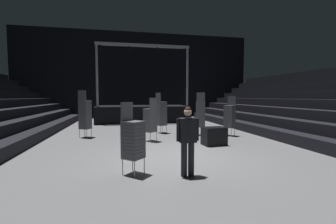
% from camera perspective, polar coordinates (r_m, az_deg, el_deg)
% --- Properties ---
extents(ground_plane, '(22.00, 30.00, 0.10)m').
position_cam_1_polar(ground_plane, '(7.70, 0.92, -11.08)').
color(ground_plane, slate).
extents(arena_end_wall, '(22.00, 0.30, 8.00)m').
position_cam_1_polar(arena_end_wall, '(22.42, -7.53, 9.13)').
color(arena_end_wall, black).
rests_on(arena_end_wall, ground_plane).
extents(stage_riser, '(6.87, 3.47, 5.60)m').
position_cam_1_polar(stage_riser, '(17.89, -6.40, -0.19)').
color(stage_riser, black).
rests_on(stage_riser, ground_plane).
extents(man_with_tie, '(0.57, 0.24, 1.69)m').
position_cam_1_polar(man_with_tie, '(5.59, 4.93, -6.27)').
color(man_with_tie, black).
rests_on(man_with_tie, ground_plane).
extents(chair_stack_front_left, '(0.60, 0.60, 2.22)m').
position_cam_1_polar(chair_stack_front_left, '(11.52, -19.91, -0.48)').
color(chair_stack_front_left, '#B2B5BA').
rests_on(chair_stack_front_left, ground_plane).
extents(chair_stack_front_right, '(0.62, 0.62, 1.96)m').
position_cam_1_polar(chair_stack_front_right, '(11.71, 15.07, -0.93)').
color(chair_stack_front_right, '#B2B5BA').
rests_on(chair_stack_front_right, ground_plane).
extents(chair_stack_mid_left, '(0.55, 0.55, 2.14)m').
position_cam_1_polar(chair_stack_mid_left, '(11.58, 8.06, -0.47)').
color(chair_stack_mid_left, '#B2B5BA').
rests_on(chair_stack_mid_left, ground_plane).
extents(chair_stack_mid_right, '(0.62, 0.62, 1.88)m').
position_cam_1_polar(chair_stack_mid_right, '(9.97, -4.42, -1.86)').
color(chair_stack_mid_right, '#B2B5BA').
rests_on(chair_stack_mid_right, ground_plane).
extents(chair_stack_mid_centre, '(0.59, 0.59, 2.14)m').
position_cam_1_polar(chair_stack_mid_centre, '(12.16, -1.70, -0.23)').
color(chair_stack_mid_centre, '#B2B5BA').
rests_on(chair_stack_mid_centre, ground_plane).
extents(chair_stack_rear_left, '(0.62, 0.62, 1.79)m').
position_cam_1_polar(chair_stack_rear_left, '(5.78, -8.70, -6.51)').
color(chair_stack_rear_left, '#B2B5BA').
rests_on(chair_stack_rear_left, ground_plane).
extents(equipment_road_case, '(0.96, 0.69, 0.72)m').
position_cam_1_polar(equipment_road_case, '(9.39, 11.36, -5.89)').
color(equipment_road_case, black).
rests_on(equipment_road_case, ground_plane).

